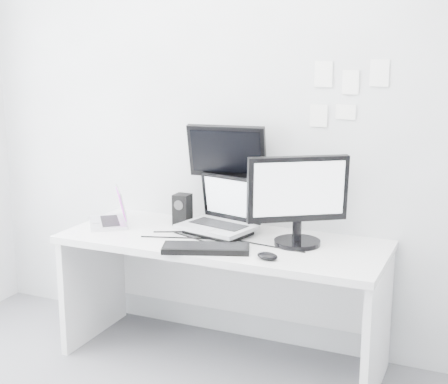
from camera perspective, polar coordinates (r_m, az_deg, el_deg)
The scene contains 14 objects.
back_wall at distance 3.72m, azimuth 2.02°, elevation 6.45°, with size 3.60×3.60×0.00m, color silver.
desk at distance 3.65m, azimuth -0.16°, elevation -9.69°, with size 1.80×0.70×0.73m, color silver.
macbook at distance 3.84m, azimuth -10.42°, elevation -1.19°, with size 0.31×0.23×0.23m, color silver.
speaker at distance 3.79m, azimuth -3.75°, elevation -1.57°, with size 0.09×0.09×0.19m, color black.
dell_laptop at distance 3.56m, azimuth -0.68°, elevation -1.25°, with size 0.40×0.31×0.33m, color #A3A5AB.
rear_monitor at distance 3.71m, azimuth 0.34°, elevation 1.59°, with size 0.46×0.16×0.62m, color black.
samsung_monitor at distance 3.38m, azimuth 6.67°, elevation -0.67°, with size 0.54×0.25×0.50m, color black.
keyboard at distance 3.31m, azimuth -1.62°, elevation -5.06°, with size 0.45×0.16×0.03m, color black.
mouse at distance 3.18m, azimuth 3.91°, elevation -5.74°, with size 0.11×0.07×0.04m, color black.
wall_note_0 at distance 3.55m, azimuth 8.89°, elevation 10.39°, with size 0.10×0.00×0.14m, color white.
wall_note_1 at distance 3.52m, azimuth 11.26°, elevation 9.62°, with size 0.09×0.00×0.13m, color white.
wall_note_2 at distance 3.49m, azimuth 13.74°, elevation 10.31°, with size 0.10×0.00×0.14m, color white.
wall_note_3 at distance 3.53m, azimuth 10.83°, elevation 7.05°, with size 0.11×0.00×0.08m, color white.
wall_note_4 at distance 3.57m, azimuth 8.46°, elevation 6.77°, with size 0.10×0.00×0.12m, color white.
Camera 1 is at (1.36, -1.84, 1.75)m, focal length 51.08 mm.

